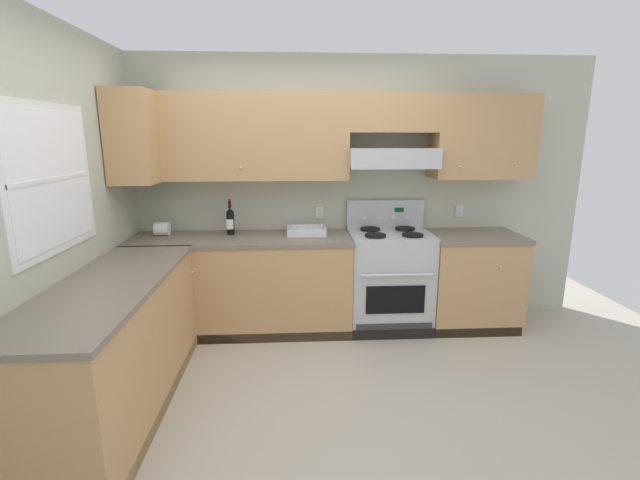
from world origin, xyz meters
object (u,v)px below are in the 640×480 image
wine_bottle (230,220)px  paper_towel_roll (162,229)px  stove (389,279)px  bowl (306,232)px

wine_bottle → paper_towel_roll: (-0.63, -0.01, -0.07)m
stove → bowl: stove is taller
stove → wine_bottle: wine_bottle is taller
stove → paper_towel_roll: size_ratio=9.26×
stove → bowl: 0.91m
wine_bottle → paper_towel_roll: 0.63m
wine_bottle → paper_towel_roll: wine_bottle is taller
paper_towel_roll → wine_bottle: bearing=0.9°
wine_bottle → bowl: (0.71, -0.03, -0.11)m
stove → wine_bottle: bearing=175.8°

